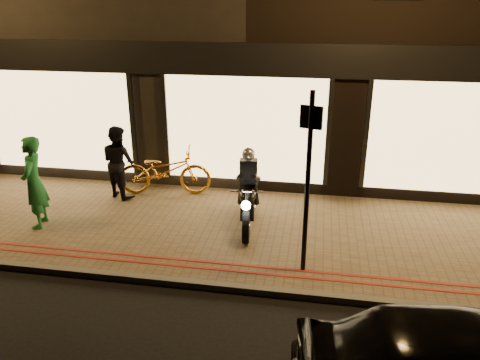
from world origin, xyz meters
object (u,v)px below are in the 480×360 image
motorcycle (248,197)px  bicycle_gold (165,171)px  sign_post (308,176)px  person_green (34,183)px

motorcycle → bicycle_gold: motorcycle is taller
motorcycle → bicycle_gold: bearing=142.6°
sign_post → bicycle_gold: bearing=140.1°
motorcycle → sign_post: bearing=-57.8°
bicycle_gold → person_green: (-1.95, -2.00, 0.36)m
sign_post → bicycle_gold: (-3.30, 2.76, -1.12)m
person_green → sign_post: bearing=65.8°
bicycle_gold → person_green: bearing=125.7°
motorcycle → sign_post: 2.15m
motorcycle → bicycle_gold: (-2.14, 1.30, -0.06)m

